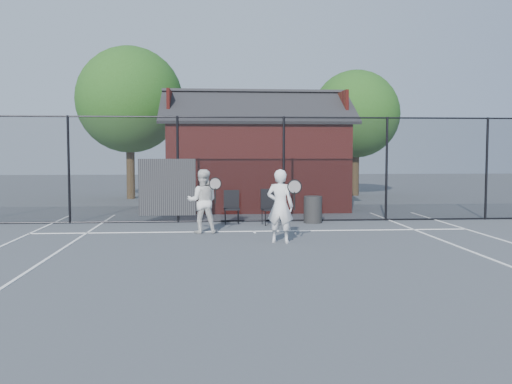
{
  "coord_description": "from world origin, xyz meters",
  "views": [
    {
      "loc": [
        -1.05,
        -11.14,
        1.98
      ],
      "look_at": [
        -0.07,
        1.46,
        1.1
      ],
      "focal_mm": 40.0,
      "sensor_mm": 36.0,
      "label": 1
    }
  ],
  "objects": [
    {
      "name": "waste_bin",
      "position": [
        1.78,
        4.6,
        0.38
      ],
      "size": [
        0.6,
        0.6,
        0.75
      ],
      "primitive_type": "cylinder",
      "rotation": [
        0.0,
        0.0,
        0.17
      ],
      "color": "black",
      "rests_on": "ground"
    },
    {
      "name": "player_back",
      "position": [
        -1.28,
        2.86,
        0.78
      ],
      "size": [
        0.85,
        0.63,
        1.56
      ],
      "color": "white",
      "rests_on": "ground"
    },
    {
      "name": "tree_right",
      "position": [
        5.5,
        14.5,
        3.71
      ],
      "size": [
        3.97,
        3.97,
        5.7
      ],
      "color": "#352715",
      "rests_on": "ground"
    },
    {
      "name": "chair_right",
      "position": [
        -0.5,
        4.6,
        0.45
      ],
      "size": [
        0.44,
        0.46,
        0.9
      ],
      "primitive_type": "cube",
      "rotation": [
        0.0,
        0.0,
        0.01
      ],
      "color": "black",
      "rests_on": "ground"
    },
    {
      "name": "fence",
      "position": [
        -0.3,
        5.0,
        1.45
      ],
      "size": [
        22.04,
        3.0,
        3.0
      ],
      "color": "black",
      "rests_on": "ground"
    },
    {
      "name": "tree_left",
      "position": [
        -4.5,
        13.5,
        4.19
      ],
      "size": [
        4.48,
        4.48,
        6.44
      ],
      "color": "#352715",
      "rests_on": "ground"
    },
    {
      "name": "clubhouse",
      "position": [
        0.5,
        9.0,
        1.61
      ],
      "size": [
        6.5,
        4.36,
        4.19
      ],
      "color": "maroon",
      "rests_on": "ground"
    },
    {
      "name": "ground",
      "position": [
        0.0,
        0.0,
        0.0
      ],
      "size": [
        80.0,
        80.0,
        0.0
      ],
      "primitive_type": "plane",
      "color": "#4B4F55",
      "rests_on": "ground"
    },
    {
      "name": "player_front",
      "position": [
        0.44,
        1.17,
        0.81
      ],
      "size": [
        0.77,
        0.62,
        1.62
      ],
      "color": "white",
      "rests_on": "ground"
    },
    {
      "name": "chair_left",
      "position": [
        0.55,
        4.23,
        0.48
      ],
      "size": [
        0.52,
        0.54,
        0.95
      ],
      "primitive_type": "cube",
      "rotation": [
        0.0,
        0.0,
        0.15
      ],
      "color": "black",
      "rests_on": "ground"
    },
    {
      "name": "court_lines",
      "position": [
        0.0,
        -1.32,
        0.01
      ],
      "size": [
        11.02,
        18.0,
        0.01
      ],
      "color": "white",
      "rests_on": "ground"
    }
  ]
}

